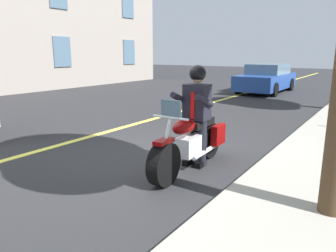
% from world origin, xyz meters
% --- Properties ---
extents(ground_plane, '(80.00, 80.00, 0.00)m').
position_xyz_m(ground_plane, '(0.00, 0.00, 0.00)').
color(ground_plane, '#28282B').
extents(lane_center_stripe, '(60.00, 0.16, 0.01)m').
position_xyz_m(lane_center_stripe, '(0.00, -2.00, 0.01)').
color(lane_center_stripe, '#E5DB4C').
rests_on(lane_center_stripe, ground_plane).
extents(motorcycle_main, '(2.22, 0.65, 1.26)m').
position_xyz_m(motorcycle_main, '(0.18, 1.01, 0.45)').
color(motorcycle_main, black).
rests_on(motorcycle_main, ground_plane).
extents(rider_main, '(0.64, 0.56, 1.74)m').
position_xyz_m(rider_main, '(-0.01, 1.00, 1.04)').
color(rider_main, black).
rests_on(rider_main, ground_plane).
extents(car_silver, '(4.60, 1.92, 1.40)m').
position_xyz_m(car_silver, '(-11.35, -1.34, 0.69)').
color(car_silver, navy).
rests_on(car_silver, ground_plane).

